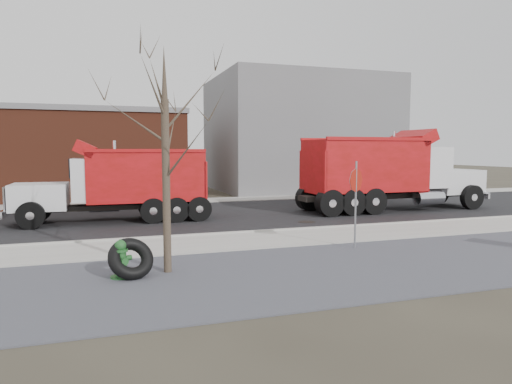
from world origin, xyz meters
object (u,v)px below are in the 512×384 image
object	(u,v)px
fire_hydrant	(121,261)
dump_truck_red_a	(387,170)
stop_sign	(356,189)
dump_truck_red_b	(123,181)
truck_tire	(131,259)

from	to	relation	value
fire_hydrant	dump_truck_red_a	bearing A→B (deg)	12.04
fire_hydrant	stop_sign	distance (m)	6.77
stop_sign	dump_truck_red_b	xyz separation A→B (m)	(-6.18, 7.39, -0.12)
dump_truck_red_a	dump_truck_red_b	distance (m)	12.01
truck_tire	fire_hydrant	bearing A→B (deg)	171.35
fire_hydrant	dump_truck_red_a	size ratio (longest dim) A/B	0.09
dump_truck_red_a	truck_tire	bearing A→B (deg)	-147.01
truck_tire	dump_truck_red_b	distance (m)	8.60
fire_hydrant	truck_tire	distance (m)	0.22
stop_sign	dump_truck_red_a	size ratio (longest dim) A/B	0.27
fire_hydrant	dump_truck_red_b	bearing A→B (deg)	66.31
truck_tire	stop_sign	bearing A→B (deg)	10.09
dump_truck_red_a	dump_truck_red_b	xyz separation A→B (m)	(-12.00, 0.36, -0.29)
stop_sign	dump_truck_red_b	bearing A→B (deg)	123.35
truck_tire	stop_sign	world-z (taller)	stop_sign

